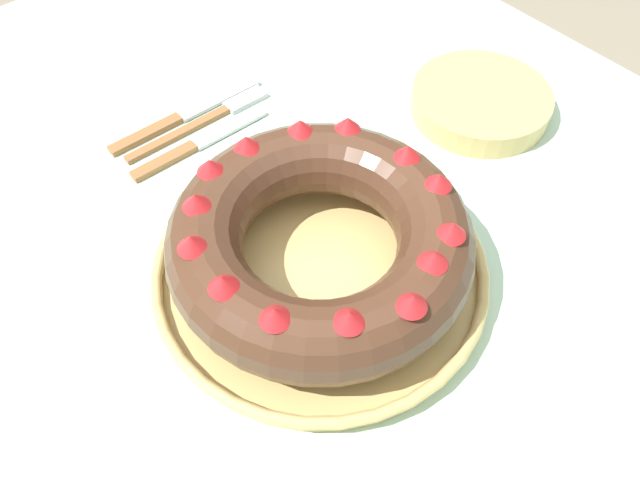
% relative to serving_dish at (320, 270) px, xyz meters
% --- Properties ---
extents(dining_table, '(1.37, 1.14, 0.74)m').
position_rel_serving_dish_xyz_m(dining_table, '(-0.03, -0.01, -0.09)').
color(dining_table, silver).
rests_on(dining_table, ground_plane).
extents(serving_dish, '(0.34, 0.34, 0.03)m').
position_rel_serving_dish_xyz_m(serving_dish, '(0.00, 0.00, 0.00)').
color(serving_dish, tan).
rests_on(serving_dish, dining_table).
extents(bundt_cake, '(0.30, 0.30, 0.09)m').
position_rel_serving_dish_xyz_m(bundt_cake, '(-0.00, -0.00, 0.05)').
color(bundt_cake, '#4C2D1E').
rests_on(bundt_cake, serving_dish).
extents(fork, '(0.02, 0.21, 0.01)m').
position_rel_serving_dish_xyz_m(fork, '(-0.28, 0.05, -0.01)').
color(fork, '#936038').
rests_on(fork, dining_table).
extents(serving_knife, '(0.02, 0.22, 0.01)m').
position_rel_serving_dish_xyz_m(serving_knife, '(-0.31, 0.02, -0.01)').
color(serving_knife, '#936038').
rests_on(serving_knife, dining_table).
extents(cake_knife, '(0.02, 0.19, 0.01)m').
position_rel_serving_dish_xyz_m(cake_knife, '(-0.25, 0.00, -0.01)').
color(cake_knife, '#936038').
rests_on(cake_knife, dining_table).
extents(side_bowl, '(0.18, 0.18, 0.03)m').
position_rel_serving_dish_xyz_m(side_bowl, '(-0.07, 0.33, 0.00)').
color(side_bowl, tan).
rests_on(side_bowl, dining_table).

